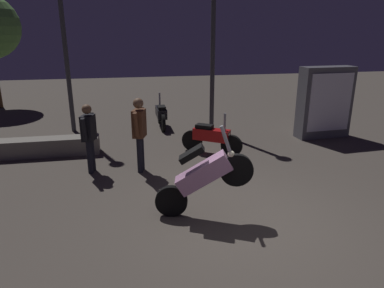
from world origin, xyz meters
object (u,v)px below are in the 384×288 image
object	(u,v)px
kiosk_billboard	(325,103)
streetlamp_near	(62,18)
motorcycle_red_parked_right	(211,137)
motorcycle_black_parked_left	(161,114)
streetlamp_far	(213,32)
motorcycle_pink_foreground	(203,176)
person_bystander_far	(139,129)
person_rider_beside	(89,133)

from	to	relation	value
kiosk_billboard	streetlamp_near	bearing A→B (deg)	-19.18
motorcycle_red_parked_right	streetlamp_near	xyz separation A→B (m)	(-3.81, 2.95, 3.01)
motorcycle_black_parked_left	streetlamp_far	size ratio (longest dim) A/B	0.35
motorcycle_pink_foreground	motorcycle_black_parked_left	bearing A→B (deg)	102.40
person_bystander_far	streetlamp_near	bearing A→B (deg)	135.77
person_rider_beside	motorcycle_red_parked_right	bearing A→B (deg)	-150.74
person_rider_beside	streetlamp_far	xyz separation A→B (m)	(3.51, 2.76, 2.11)
motorcycle_pink_foreground	motorcycle_red_parked_right	bearing A→B (deg)	85.36
motorcycle_red_parked_right	person_bystander_far	xyz separation A→B (m)	(-1.88, -0.88, 0.57)
motorcycle_pink_foreground	streetlamp_near	bearing A→B (deg)	127.10
person_bystander_far	streetlamp_near	size ratio (longest dim) A/B	0.31
motorcycle_red_parked_right	person_bystander_far	bearing A→B (deg)	-120.11
motorcycle_pink_foreground	streetlamp_far	distance (m)	5.88
person_rider_beside	streetlamp_near	bearing A→B (deg)	-61.37
motorcycle_black_parked_left	person_bystander_far	size ratio (longest dim) A/B	0.98
motorcycle_red_parked_right	kiosk_billboard	xyz separation A→B (m)	(3.67, 0.84, 0.61)
person_bystander_far	kiosk_billboard	xyz separation A→B (m)	(5.55, 1.72, 0.04)
motorcycle_black_parked_left	kiosk_billboard	bearing A→B (deg)	-113.54
motorcycle_pink_foreground	motorcycle_black_parked_left	size ratio (longest dim) A/B	0.99
motorcycle_black_parked_left	motorcycle_red_parked_right	world-z (taller)	same
motorcycle_red_parked_right	kiosk_billboard	bearing A→B (deg)	47.52
kiosk_billboard	person_rider_beside	bearing A→B (deg)	9.66
kiosk_billboard	motorcycle_red_parked_right	bearing A→B (deg)	9.42
motorcycle_pink_foreground	kiosk_billboard	xyz separation A→B (m)	(4.62, 4.00, 0.31)
streetlamp_near	streetlamp_far	world-z (taller)	streetlamp_near
motorcycle_black_parked_left	kiosk_billboard	size ratio (longest dim) A/B	0.79
streetlamp_far	person_rider_beside	bearing A→B (deg)	-141.82
streetlamp_near	person_bystander_far	bearing A→B (deg)	-63.28
motorcycle_black_parked_left	streetlamp_near	distance (m)	4.13
person_bystander_far	kiosk_billboard	distance (m)	5.81
person_rider_beside	streetlamp_far	world-z (taller)	streetlamp_far
kiosk_billboard	motorcycle_pink_foreground	bearing A→B (deg)	37.48
streetlamp_far	kiosk_billboard	size ratio (longest dim) A/B	2.26
motorcycle_pink_foreground	person_bystander_far	distance (m)	2.48
motorcycle_pink_foreground	streetlamp_near	world-z (taller)	streetlamp_near
motorcycle_pink_foreground	person_bystander_far	xyz separation A→B (m)	(-0.93, 2.28, 0.27)
streetlamp_near	streetlamp_far	distance (m)	4.45
motorcycle_black_parked_left	person_bystander_far	xyz separation A→B (m)	(-0.89, -3.76, 0.57)
motorcycle_black_parked_left	person_rider_beside	size ratio (longest dim) A/B	1.06
motorcycle_black_parked_left	person_bystander_far	world-z (taller)	person_bystander_far
streetlamp_near	streetlamp_far	size ratio (longest dim) A/B	1.16
kiosk_billboard	person_bystander_far	bearing A→B (deg)	13.81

